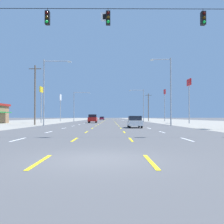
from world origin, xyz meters
The scene contains 19 objects.
ground_plane centered at (0.00, 66.00, 0.00)m, with size 572.00×572.00×0.00m, color #4C4C4F.
lot_apron_left centered at (-24.75, 66.00, 0.00)m, with size 28.00×440.00×0.01m, color gray.
lot_apron_right centered at (24.75, 66.00, 0.00)m, with size 28.00×440.00×0.01m, color gray.
lane_markings centered at (0.00, 104.50, 0.01)m, with size 10.64×227.60×0.01m.
signal_span_wire centered at (-0.23, 8.55, 5.79)m, with size 27.38×0.53×9.86m.
hatchback_inner_right_nearest centered at (3.62, 23.47, 0.78)m, with size 1.72×3.90×1.54m.
suv_inner_left_near centered at (-3.71, 49.64, 1.03)m, with size 1.98×4.90×1.98m.
sedan_inner_left_mid centered at (-3.41, 100.60, 0.76)m, with size 1.80×4.50×1.46m.
hatchback_inner_left_midfar centered at (-3.48, 114.32, 0.78)m, with size 1.72×3.90×1.54m.
pole_sign_left_row_1 centered at (-15.45, 48.12, 6.32)m, with size 0.24×2.26×8.33m.
pole_sign_left_row_2 centered at (-16.03, 72.66, 6.74)m, with size 0.24×2.10×8.84m.
pole_sign_right_row_1 centered at (17.71, 45.17, 7.47)m, with size 0.24×2.56×9.70m.
pole_sign_right_row_2 centered at (17.08, 66.45, 7.19)m, with size 0.24×1.92×9.78m.
streetlight_left_row_0 centered at (-9.72, 30.80, 6.12)m, with size 4.43×0.26×10.59m.
streetlight_right_row_0 centered at (9.87, 30.80, 6.15)m, with size 3.41×0.26×10.90m.
streetlight_left_row_1 centered at (-9.58, 63.07, 5.21)m, with size 4.79×0.26×8.76m.
streetlight_right_row_1 centered at (9.69, 63.07, 5.52)m, with size 4.35×0.26×9.47m.
utility_pole_left_row_0 centered at (-12.82, 34.87, 5.45)m, with size 2.20×0.26×10.50m.
utility_pole_right_row_1 centered at (12.94, 71.87, 4.74)m, with size 2.20×0.26×9.09m.
Camera 1 is at (0.48, -8.27, 1.42)m, focal length 39.33 mm.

